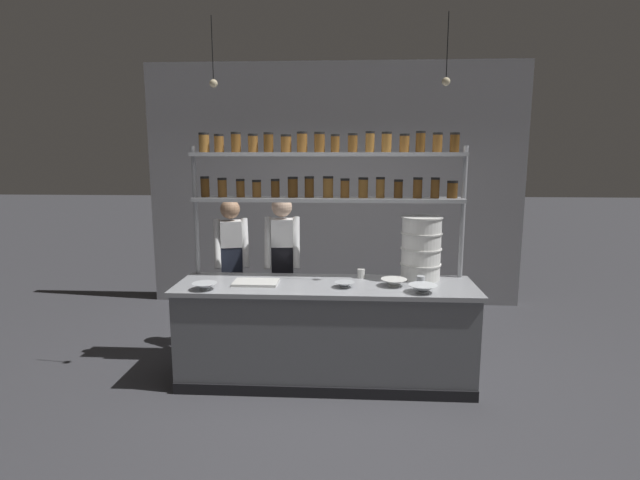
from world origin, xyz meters
name	(u,v)px	position (x,y,z in m)	size (l,w,h in m)	color
ground_plane	(325,379)	(0.00, 0.00, 0.00)	(40.00, 40.00, 0.00)	#3D3D42
back_wall	(334,186)	(0.00, 2.48, 1.64)	(5.10, 0.12, 3.28)	#939399
prep_counter	(325,332)	(0.00, 0.00, 0.46)	(2.70, 0.76, 0.92)	slate
spice_shelf_unit	(327,178)	(0.00, 0.33, 1.86)	(2.58, 0.28, 2.29)	#999BA0
chef_left	(232,264)	(-1.03, 0.74, 0.92)	(0.41, 0.34, 1.61)	black
chef_center	(283,264)	(-0.47, 0.64, 0.95)	(0.38, 0.30, 1.66)	black
container_stack	(421,248)	(0.88, 0.25, 1.22)	(0.38, 0.38, 0.59)	white
cutting_board	(256,282)	(-0.63, -0.03, 0.93)	(0.40, 0.26, 0.02)	silver
prep_bowl_near_left	(345,285)	(0.17, -0.11, 0.94)	(0.18, 0.18, 0.05)	#B2B7BC
prep_bowl_center_front	(394,283)	(0.61, -0.04, 0.95)	(0.23, 0.23, 0.06)	silver
prep_bowl_center_back	(423,289)	(0.84, -0.24, 0.95)	(0.25, 0.25, 0.07)	silver
prep_bowl_near_right	(205,286)	(-1.04, -0.25, 0.95)	(0.22, 0.22, 0.06)	silver
serving_cup_front	(361,273)	(0.33, 0.24, 0.96)	(0.07, 0.07, 0.09)	silver
serving_cup_by_board	(421,281)	(0.85, -0.04, 0.97)	(0.07, 0.07, 0.10)	#B2B7BC
pendant_light_row	(328,79)	(0.02, 0.00, 2.70)	(2.04, 0.07, 0.59)	black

